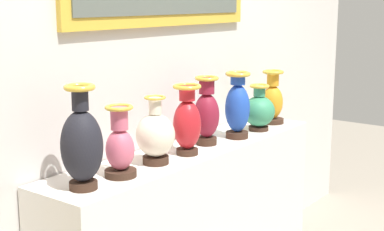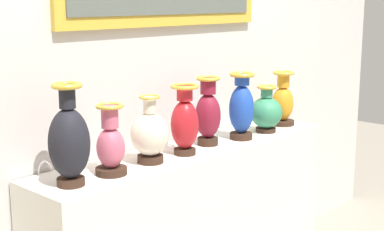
% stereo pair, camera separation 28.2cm
% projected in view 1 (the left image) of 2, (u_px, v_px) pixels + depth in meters
% --- Properties ---
extents(display_shelf, '(1.90, 0.39, 0.93)m').
position_uv_depth(display_shelf, '(192.00, 231.00, 3.11)').
color(display_shelf, silver).
rests_on(display_shelf, ground_plane).
extents(back_wall, '(4.56, 0.14, 2.94)m').
position_uv_depth(back_wall, '(155.00, 40.00, 3.06)').
color(back_wall, silver).
rests_on(back_wall, ground_plane).
extents(vase_onyx, '(0.17, 0.17, 0.44)m').
position_uv_depth(vase_onyx, '(82.00, 144.00, 2.33)').
color(vase_onyx, '#382319').
rests_on(vase_onyx, display_shelf).
extents(vase_rose, '(0.14, 0.14, 0.32)m').
position_uv_depth(vase_rose, '(120.00, 147.00, 2.51)').
color(vase_rose, '#382319').
rests_on(vase_rose, display_shelf).
extents(vase_ivory, '(0.19, 0.19, 0.33)m').
position_uv_depth(vase_ivory, '(155.00, 135.00, 2.71)').
color(vase_ivory, '#382319').
rests_on(vase_ivory, display_shelf).
extents(vase_crimson, '(0.14, 0.14, 0.36)m').
position_uv_depth(vase_crimson, '(187.00, 122.00, 2.86)').
color(vase_crimson, '#382319').
rests_on(vase_crimson, display_shelf).
extents(vase_burgundy, '(0.14, 0.14, 0.37)m').
position_uv_depth(vase_burgundy, '(207.00, 113.00, 3.06)').
color(vase_burgundy, '#382319').
rests_on(vase_burgundy, display_shelf).
extents(vase_sapphire, '(0.14, 0.14, 0.38)m').
position_uv_depth(vase_sapphire, '(237.00, 107.00, 3.21)').
color(vase_sapphire, '#382319').
rests_on(vase_sapphire, display_shelf).
extents(vase_jade, '(0.19, 0.19, 0.28)m').
position_uv_depth(vase_jade, '(259.00, 110.00, 3.40)').
color(vase_jade, '#382319').
rests_on(vase_jade, display_shelf).
extents(vase_amber, '(0.15, 0.15, 0.34)m').
position_uv_depth(vase_amber, '(272.00, 100.00, 3.60)').
color(vase_amber, '#382319').
rests_on(vase_amber, display_shelf).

